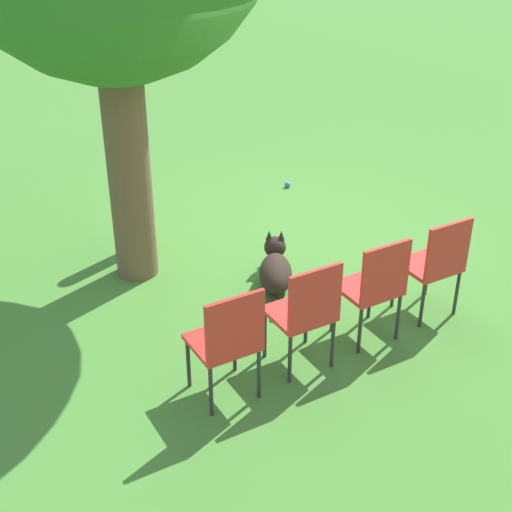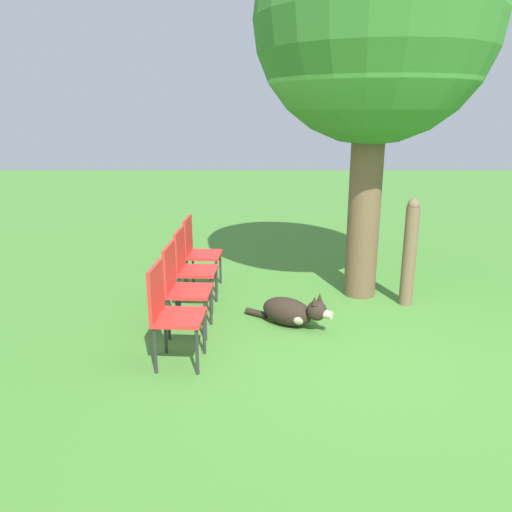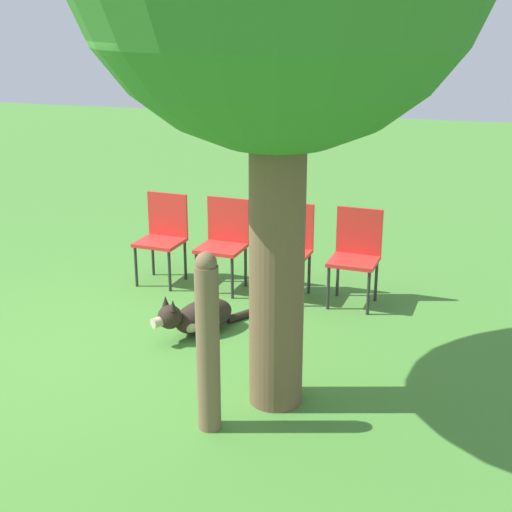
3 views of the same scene
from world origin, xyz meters
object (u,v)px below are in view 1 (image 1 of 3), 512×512
at_px(dog, 275,269).
at_px(red_chair_2, 306,309).
at_px(red_chair_0, 436,261).
at_px(tennis_ball, 287,185).
at_px(red_chair_1, 375,284).
at_px(red_chair_3, 228,338).
at_px(fence_post, 143,186).

height_order(dog, red_chair_2, red_chair_2).
distance_m(red_chair_0, tennis_ball, 2.98).
bearing_deg(red_chair_2, red_chair_0, -87.08).
xyz_separation_m(red_chair_1, red_chair_3, (0.01, 1.33, 0.00)).
bearing_deg(fence_post, red_chair_3, 167.45).
distance_m(red_chair_0, red_chair_3, 1.99).
bearing_deg(red_chair_0, dog, 38.80).
relative_size(red_chair_0, tennis_ball, 13.41).
bearing_deg(dog, red_chair_1, -138.87).
bearing_deg(red_chair_1, fence_post, 20.45).
distance_m(dog, red_chair_3, 1.67).
height_order(dog, tennis_ball, dog).
xyz_separation_m(red_chair_2, tennis_ball, (2.87, -1.90, -0.49)).
xyz_separation_m(dog, red_chair_2, (-1.13, 0.52, 0.37)).
bearing_deg(red_chair_2, dog, -21.31).
height_order(red_chair_0, tennis_ball, red_chair_0).
distance_m(dog, red_chair_0, 1.44).
bearing_deg(tennis_ball, fence_post, 100.62).
bearing_deg(red_chair_2, fence_post, 5.79).
xyz_separation_m(red_chair_0, red_chair_1, (0.00, 0.66, 0.00)).
relative_size(fence_post, red_chair_2, 1.36).
xyz_separation_m(dog, red_chair_0, (-1.14, -0.81, 0.37)).
xyz_separation_m(fence_post, red_chair_1, (-2.50, -0.77, -0.11)).
bearing_deg(red_chair_3, red_chair_1, -87.08).
distance_m(dog, red_chair_2, 1.29).
relative_size(red_chair_2, red_chair_3, 1.00).
bearing_deg(dog, red_chair_3, 167.31).
height_order(dog, red_chair_3, red_chair_3).
distance_m(fence_post, red_chair_1, 2.62).
distance_m(red_chair_2, red_chair_3, 0.66).
distance_m(red_chair_1, red_chair_3, 1.33).
xyz_separation_m(dog, red_chair_1, (-1.13, -0.15, 0.37)).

